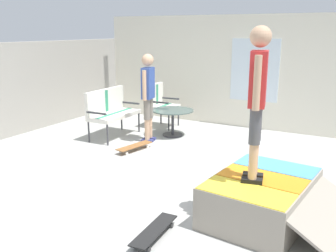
# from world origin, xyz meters

# --- Properties ---
(ground_plane) EXTENTS (12.00, 12.00, 0.10)m
(ground_plane) POSITION_xyz_m (0.00, 0.00, -0.05)
(ground_plane) COLOR #A8A8A3
(house_facade) EXTENTS (0.23, 6.00, 2.58)m
(house_facade) POSITION_xyz_m (3.80, 0.49, 1.29)
(house_facade) COLOR silver
(house_facade) RESTS_ON ground_plane
(skate_ramp) EXTENTS (1.63, 1.88, 0.53)m
(skate_ramp) POSITION_xyz_m (-0.51, -1.82, 0.26)
(skate_ramp) COLOR gray
(skate_ramp) RESTS_ON ground_plane
(patio_bench) EXTENTS (1.26, 0.57, 1.02)m
(patio_bench) POSITION_xyz_m (1.54, 2.06, 0.62)
(patio_bench) COLOR #38383D
(patio_bench) RESTS_ON ground_plane
(patio_chair_near_house) EXTENTS (0.65, 0.59, 1.02)m
(patio_chair_near_house) POSITION_xyz_m (2.80, 1.55, 0.61)
(patio_chair_near_house) COLOR #38383D
(patio_chair_near_house) RESTS_ON ground_plane
(patio_table) EXTENTS (0.90, 0.90, 0.57)m
(patio_table) POSITION_xyz_m (2.23, 0.92, 0.40)
(patio_table) COLOR #38383D
(patio_table) RESTS_ON ground_plane
(person_watching) EXTENTS (0.47, 0.29, 1.78)m
(person_watching) POSITION_xyz_m (1.64, 1.16, 1.05)
(person_watching) COLOR navy
(person_watching) RESTS_ON ground_plane
(person_skater) EXTENTS (0.47, 0.30, 1.76)m
(person_skater) POSITION_xyz_m (-0.65, -1.70, 1.57)
(person_skater) COLOR black
(person_skater) RESTS_ON skate_ramp
(skateboard_by_bench) EXTENTS (0.82, 0.36, 0.10)m
(skateboard_by_bench) POSITION_xyz_m (0.95, 1.05, 0.08)
(skateboard_by_bench) COLOR brown
(skateboard_by_bench) RESTS_ON ground_plane
(skateboard_spare) EXTENTS (0.81, 0.24, 0.10)m
(skateboard_spare) POSITION_xyz_m (-1.54, -0.88, 0.08)
(skateboard_spare) COLOR black
(skateboard_spare) RESTS_ON ground_plane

